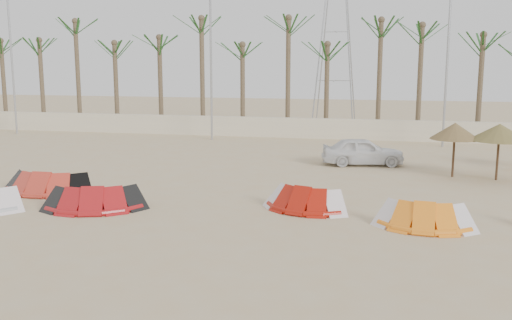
% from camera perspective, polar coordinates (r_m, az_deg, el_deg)
% --- Properties ---
extents(ground, '(120.00, 120.00, 0.00)m').
position_cam_1_polar(ground, '(15.89, -4.78, -8.28)').
color(ground, tan).
rests_on(ground, ground).
extents(boundary_wall, '(60.00, 0.30, 1.30)m').
position_cam_1_polar(boundary_wall, '(36.93, 5.44, 3.18)').
color(boundary_wall, beige).
rests_on(boundary_wall, ground).
extents(palm_line, '(52.00, 4.00, 7.70)m').
position_cam_1_polar(palm_line, '(38.12, 6.89, 12.09)').
color(palm_line, brown).
rests_on(palm_line, ground).
extents(lamp_a, '(1.25, 0.14, 11.00)m').
position_cam_1_polar(lamp_a, '(42.25, -23.27, 10.23)').
color(lamp_a, '#A5A8AD').
rests_on(lamp_a, ground).
extents(lamp_b, '(1.25, 0.14, 11.00)m').
position_cam_1_polar(lamp_b, '(35.98, -4.49, 11.18)').
color(lamp_b, '#A5A8AD').
rests_on(lamp_b, ground).
extents(lamp_c, '(1.25, 0.14, 11.00)m').
position_cam_1_polar(lamp_c, '(34.58, 18.72, 10.75)').
color(lamp_c, '#A5A8AD').
rests_on(lamp_c, ground).
extents(pylon, '(3.00, 3.00, 14.00)m').
position_cam_1_polar(pylon, '(42.83, 7.77, 3.18)').
color(pylon, '#A5A8AD').
rests_on(pylon, ground).
extents(kite_red_left, '(3.53, 1.58, 0.90)m').
position_cam_1_polar(kite_red_left, '(23.20, -19.82, -1.95)').
color(kite_red_left, red).
rests_on(kite_red_left, ground).
extents(kite_red_mid, '(3.66, 2.39, 0.90)m').
position_cam_1_polar(kite_red_mid, '(20.10, -15.46, -3.49)').
color(kite_red_mid, '#A01416').
rests_on(kite_red_mid, ground).
extents(kite_red_right, '(3.20, 2.19, 0.90)m').
position_cam_1_polar(kite_red_right, '(19.34, 4.93, -3.69)').
color(kite_red_right, '#A21509').
rests_on(kite_red_right, ground).
extents(kite_orange, '(3.01, 1.74, 0.90)m').
position_cam_1_polar(kite_orange, '(17.99, 16.42, -5.11)').
color(kite_orange, orange).
rests_on(kite_orange, ground).
extents(parasol_left, '(2.10, 2.10, 2.35)m').
position_cam_1_polar(parasol_left, '(25.70, 19.27, 2.75)').
color(parasol_left, '#4C331E').
rests_on(parasol_left, ground).
extents(parasol_mid, '(2.40, 2.40, 2.38)m').
position_cam_1_polar(parasol_mid, '(25.70, 23.17, 2.57)').
color(parasol_mid, '#4C331E').
rests_on(parasol_mid, ground).
extents(car, '(4.10, 2.24, 1.32)m').
position_cam_1_polar(car, '(27.79, 10.62, 0.86)').
color(car, white).
rests_on(car, ground).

